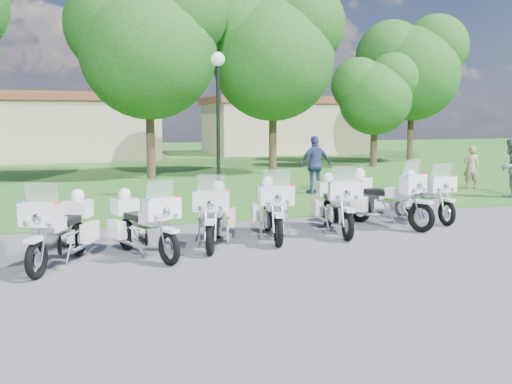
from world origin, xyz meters
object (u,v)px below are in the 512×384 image
object	(u,v)px
motorcycle_6	(384,198)
lamp_post	(218,90)
motorcycle_5	(336,203)
motorcycle_3	(215,214)
bystander_b	(510,168)
motorcycle_2	(143,223)
bystander_a	(471,168)
motorcycle_4	(272,208)
motorcycle_7	(425,195)
bystander_c	(315,165)
motorcycle_1	(62,229)

from	to	relation	value
motorcycle_6	lamp_post	xyz separation A→B (m)	(-2.60, 5.65, 2.73)
motorcycle_5	motorcycle_3	bearing A→B (deg)	19.41
bystander_b	motorcycle_2	bearing A→B (deg)	0.56
motorcycle_6	bystander_a	size ratio (longest dim) A/B	1.47
motorcycle_5	motorcycle_4	bearing A→B (deg)	15.24
motorcycle_7	bystander_c	distance (m)	5.50
motorcycle_2	bystander_a	xyz separation A→B (m)	(12.50, 6.69, 0.16)
motorcycle_2	motorcycle_3	xyz separation A→B (m)	(1.49, 0.51, 0.01)
motorcycle_4	bystander_b	world-z (taller)	bystander_b
bystander_a	bystander_c	world-z (taller)	bystander_c
motorcycle_4	motorcycle_5	size ratio (longest dim) A/B	0.98
lamp_post	motorcycle_1	bearing A→B (deg)	-122.74
motorcycle_3	lamp_post	distance (m)	7.19
lamp_post	motorcycle_2	bearing A→B (deg)	-114.65
motorcycle_3	motorcycle_4	bearing A→B (deg)	-146.66
motorcycle_4	lamp_post	distance (m)	6.71
motorcycle_1	bystander_b	bearing A→B (deg)	-137.36
motorcycle_3	lamp_post	world-z (taller)	lamp_post
motorcycle_3	motorcycle_4	size ratio (longest dim) A/B	0.95
motorcycle_3	motorcycle_7	xyz separation A→B (m)	(5.70, 1.23, -0.01)
motorcycle_5	lamp_post	size ratio (longest dim) A/B	0.50
motorcycle_3	bystander_a	bearing A→B (deg)	-131.10
motorcycle_6	motorcycle_2	bearing A→B (deg)	-10.83
motorcycle_2	motorcycle_6	bearing A→B (deg)	170.14
motorcycle_3	motorcycle_1	bearing A→B (deg)	33.37
motorcycle_4	bystander_a	distance (m)	11.33
motorcycle_1	motorcycle_5	distance (m)	5.88
motorcycle_1	motorcycle_3	size ratio (longest dim) A/B	0.99
motorcycle_6	bystander_c	distance (m)	5.98
lamp_post	bystander_a	size ratio (longest dim) A/B	2.95
motorcycle_2	motorcycle_5	size ratio (longest dim) A/B	0.90
motorcycle_5	bystander_a	distance (m)	9.96
motorcycle_1	motorcycle_7	bearing A→B (deg)	-143.52
motorcycle_1	motorcycle_5	size ratio (longest dim) A/B	0.92
motorcycle_1	bystander_a	xyz separation A→B (m)	(13.91, 6.88, 0.14)
motorcycle_5	bystander_a	size ratio (longest dim) A/B	1.48
motorcycle_2	bystander_c	world-z (taller)	bystander_c
motorcycle_2	motorcycle_5	bearing A→B (deg)	170.10
motorcycle_1	bystander_b	world-z (taller)	bystander_b
lamp_post	bystander_c	size ratio (longest dim) A/B	2.33
motorcycle_7	lamp_post	bearing A→B (deg)	-51.96
motorcycle_3	motorcycle_7	world-z (taller)	motorcycle_3
motorcycle_2	bystander_c	bearing A→B (deg)	-154.86
lamp_post	bystander_c	xyz separation A→B (m)	(3.42, 0.26, -2.43)
motorcycle_6	bystander_b	world-z (taller)	bystander_b
motorcycle_2	motorcycle_4	size ratio (longest dim) A/B	0.92
motorcycle_4	motorcycle_6	world-z (taller)	motorcycle_6
bystander_a	lamp_post	bearing A→B (deg)	26.71
motorcycle_5	motorcycle_7	xyz separation A→B (m)	(2.84, 0.78, -0.03)
motorcycle_3	bystander_a	distance (m)	12.62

